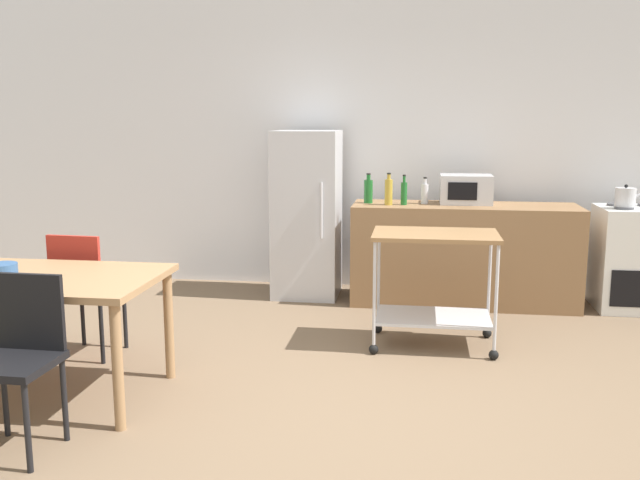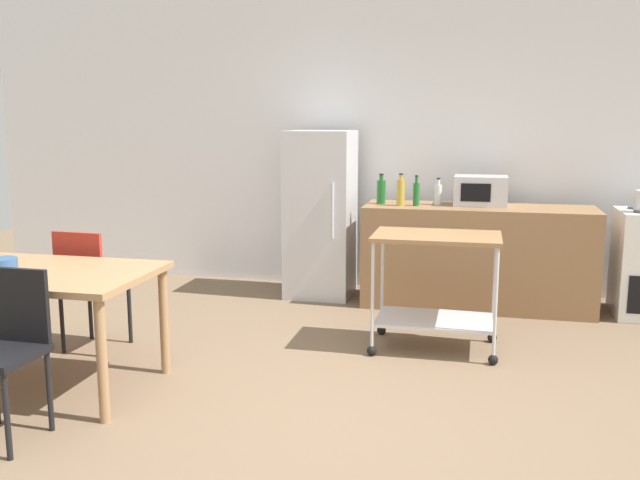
# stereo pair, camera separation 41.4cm
# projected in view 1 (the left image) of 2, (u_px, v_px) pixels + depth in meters

# --- Properties ---
(ground_plane) EXTENTS (12.00, 12.00, 0.00)m
(ground_plane) POSITION_uv_depth(u_px,v_px,m) (327.00, 416.00, 3.98)
(ground_plane) COLOR brown
(back_wall) EXTENTS (8.40, 0.12, 2.90)m
(back_wall) POSITION_uv_depth(u_px,v_px,m) (370.00, 140.00, 6.84)
(back_wall) COLOR white
(back_wall) RESTS_ON ground_plane
(kitchen_counter) EXTENTS (2.00, 0.64, 0.90)m
(kitchen_counter) POSITION_uv_depth(u_px,v_px,m) (464.00, 254.00, 6.31)
(kitchen_counter) COLOR olive
(kitchen_counter) RESTS_ON ground_plane
(dining_table) EXTENTS (1.50, 0.90, 0.75)m
(dining_table) POSITION_uv_depth(u_px,v_px,m) (33.00, 288.00, 4.16)
(dining_table) COLOR #A37A51
(dining_table) RESTS_ON ground_plane
(chair_black) EXTENTS (0.41, 0.41, 0.89)m
(chair_black) POSITION_uv_depth(u_px,v_px,m) (19.00, 351.00, 3.51)
(chair_black) COLOR black
(chair_black) RESTS_ON ground_plane
(chair_red) EXTENTS (0.42, 0.42, 0.89)m
(chair_red) POSITION_uv_depth(u_px,v_px,m) (84.00, 286.00, 4.86)
(chair_red) COLOR #B72D23
(chair_red) RESTS_ON ground_plane
(stove_oven) EXTENTS (0.60, 0.61, 0.92)m
(stove_oven) POSITION_uv_depth(u_px,v_px,m) (632.00, 258.00, 6.12)
(stove_oven) COLOR white
(stove_oven) RESTS_ON ground_plane
(refrigerator) EXTENTS (0.60, 0.63, 1.55)m
(refrigerator) POSITION_uv_depth(u_px,v_px,m) (307.00, 214.00, 6.55)
(refrigerator) COLOR silver
(refrigerator) RESTS_ON ground_plane
(kitchen_cart) EXTENTS (0.91, 0.57, 0.85)m
(kitchen_cart) POSITION_uv_depth(u_px,v_px,m) (434.00, 270.00, 5.09)
(kitchen_cart) COLOR olive
(kitchen_cart) RESTS_ON ground_plane
(bottle_hot_sauce) EXTENTS (0.08, 0.08, 0.27)m
(bottle_hot_sauce) POSITION_uv_depth(u_px,v_px,m) (368.00, 191.00, 6.34)
(bottle_hot_sauce) COLOR #1E6628
(bottle_hot_sauce) RESTS_ON kitchen_counter
(bottle_wine) EXTENTS (0.07, 0.07, 0.28)m
(bottle_wine) POSITION_uv_depth(u_px,v_px,m) (389.00, 191.00, 6.21)
(bottle_wine) COLOR gold
(bottle_wine) RESTS_ON kitchen_counter
(bottle_soda) EXTENTS (0.06, 0.06, 0.27)m
(bottle_soda) POSITION_uv_depth(u_px,v_px,m) (404.00, 193.00, 6.22)
(bottle_soda) COLOR #1E6628
(bottle_soda) RESTS_ON kitchen_counter
(bottle_sesame_oil) EXTENTS (0.06, 0.06, 0.24)m
(bottle_sesame_oil) POSITION_uv_depth(u_px,v_px,m) (425.00, 193.00, 6.30)
(bottle_sesame_oil) COLOR silver
(bottle_sesame_oil) RESTS_ON kitchen_counter
(microwave) EXTENTS (0.46, 0.35, 0.26)m
(microwave) POSITION_uv_depth(u_px,v_px,m) (466.00, 189.00, 6.30)
(microwave) COLOR silver
(microwave) RESTS_ON kitchen_counter
(fruit_bowl) EXTENTS (0.18, 0.18, 0.07)m
(fruit_bowl) POSITION_uv_depth(u_px,v_px,m) (2.00, 269.00, 4.14)
(fruit_bowl) COLOR #33598C
(fruit_bowl) RESTS_ON dining_table
(kettle) EXTENTS (0.24, 0.17, 0.19)m
(kettle) POSITION_uv_depth(u_px,v_px,m) (625.00, 197.00, 5.95)
(kettle) COLOR silver
(kettle) RESTS_ON stove_oven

